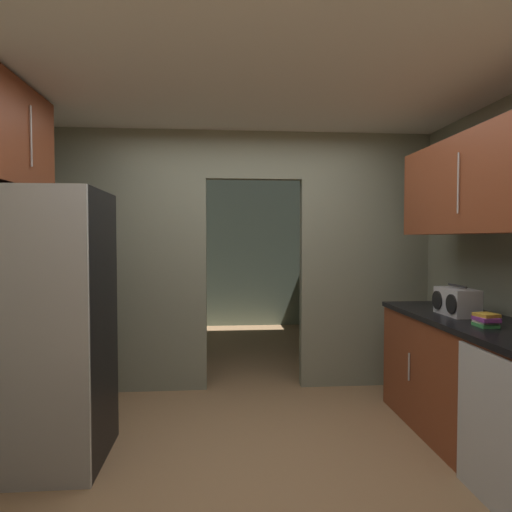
{
  "coord_description": "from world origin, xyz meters",
  "views": [
    {
      "loc": [
        -0.25,
        -2.9,
        1.5
      ],
      "look_at": [
        0.07,
        0.98,
        1.35
      ],
      "focal_mm": 31.75,
      "sensor_mm": 36.0,
      "label": 1
    }
  ],
  "objects_px": {
    "refrigerator": "(39,327)",
    "dishwasher": "(486,428)",
    "boombox": "(457,302)",
    "book_stack": "(486,320)"
  },
  "relations": [
    {
      "from": "refrigerator",
      "to": "dishwasher",
      "type": "xyz_separation_m",
      "value": [
        2.7,
        -0.71,
        -0.48
      ]
    },
    {
      "from": "refrigerator",
      "to": "dishwasher",
      "type": "distance_m",
      "value": 2.83
    },
    {
      "from": "dishwasher",
      "to": "refrigerator",
      "type": "bearing_deg",
      "value": 165.25
    },
    {
      "from": "boombox",
      "to": "dishwasher",
      "type": "bearing_deg",
      "value": -108.28
    },
    {
      "from": "dishwasher",
      "to": "boombox",
      "type": "bearing_deg",
      "value": 71.72
    },
    {
      "from": "boombox",
      "to": "book_stack",
      "type": "xyz_separation_m",
      "value": [
        -0.04,
        -0.44,
        -0.06
      ]
    },
    {
      "from": "book_stack",
      "to": "boombox",
      "type": "bearing_deg",
      "value": 84.81
    },
    {
      "from": "dishwasher",
      "to": "book_stack",
      "type": "distance_m",
      "value": 0.71
    },
    {
      "from": "boombox",
      "to": "refrigerator",
      "type": "bearing_deg",
      "value": -177.44
    },
    {
      "from": "refrigerator",
      "to": "dishwasher",
      "type": "bearing_deg",
      "value": -14.75
    }
  ]
}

